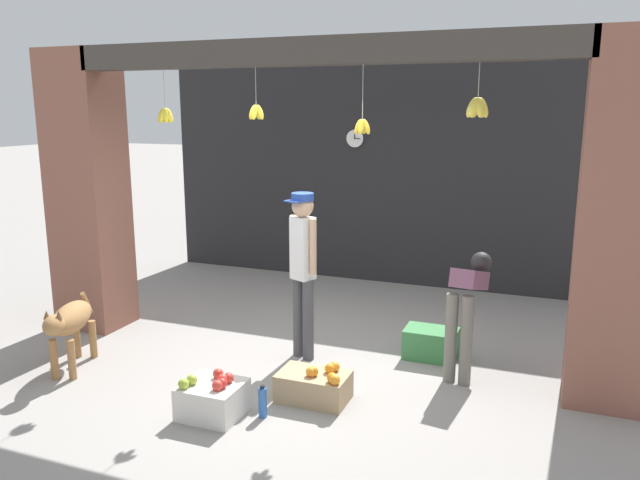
{
  "coord_description": "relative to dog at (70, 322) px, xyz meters",
  "views": [
    {
      "loc": [
        2.16,
        -5.15,
        2.45
      ],
      "look_at": [
        0.0,
        0.48,
        1.16
      ],
      "focal_mm": 35.0,
      "sensor_mm": 36.0,
      "label": 1
    }
  ],
  "objects": [
    {
      "name": "shopkeeper",
      "position": [
        1.93,
        1.06,
        0.5
      ],
      "size": [
        0.32,
        0.3,
        1.65
      ],
      "rotation": [
        0.0,
        0.0,
        2.71
      ],
      "color": "#424247",
      "rests_on": "ground_plane"
    },
    {
      "name": "water_bottle",
      "position": [
        2.09,
        -0.19,
        -0.35
      ],
      "size": [
        0.07,
        0.07,
        0.27
      ],
      "color": "#2D60AD",
      "rests_on": "ground_plane"
    },
    {
      "name": "shop_pillar_left",
      "position": [
        -0.66,
        1.12,
        1.05
      ],
      "size": [
        0.7,
        0.6,
        3.04
      ],
      "primitive_type": "cube",
      "color": "brown",
      "rests_on": "ground_plane"
    },
    {
      "name": "shop_back_wall",
      "position": [
        2.01,
        4.05,
        1.05
      ],
      "size": [
        6.64,
        0.12,
        3.04
      ],
      "primitive_type": "cube",
      "color": "#232326",
      "rests_on": "ground_plane"
    },
    {
      "name": "ground_plane",
      "position": [
        2.01,
        0.82,
        -0.48
      ],
      "size": [
        60.0,
        60.0,
        0.0
      ],
      "primitive_type": "plane",
      "color": "gray"
    },
    {
      "name": "shop_pillar_right",
      "position": [
        4.68,
        1.12,
        1.05
      ],
      "size": [
        0.7,
        0.6,
        3.04
      ],
      "primitive_type": "cube",
      "color": "brown",
      "rests_on": "ground_plane"
    },
    {
      "name": "fruit_crate_apples",
      "position": [
        1.7,
        -0.31,
        -0.33
      ],
      "size": [
        0.48,
        0.44,
        0.35
      ],
      "color": "silver",
      "rests_on": "ground_plane"
    },
    {
      "name": "wall_clock",
      "position": [
        1.5,
        3.98,
        1.54
      ],
      "size": [
        0.26,
        0.03,
        0.26
      ],
      "color": "black"
    },
    {
      "name": "produce_box_green",
      "position": [
        3.11,
        1.5,
        -0.33
      ],
      "size": [
        0.51,
        0.35,
        0.3
      ],
      "primitive_type": "cube",
      "color": "#387A42",
      "rests_on": "ground_plane"
    },
    {
      "name": "storefront_awning",
      "position": [
        2.02,
        0.94,
        2.43
      ],
      "size": [
        4.74,
        0.24,
        0.84
      ],
      "color": "#3D3833"
    },
    {
      "name": "worker_stooping",
      "position": [
        3.48,
        1.24,
        0.24
      ],
      "size": [
        0.32,
        0.82,
        1.08
      ],
      "rotation": [
        0.0,
        0.0,
        -0.14
      ],
      "color": "#6B665B",
      "rests_on": "ground_plane"
    },
    {
      "name": "fruit_crate_oranges",
      "position": [
        2.37,
        0.23,
        -0.34
      ],
      "size": [
        0.59,
        0.38,
        0.32
      ],
      "color": "tan",
      "rests_on": "ground_plane"
    },
    {
      "name": "dog",
      "position": [
        0.0,
        0.0,
        0.0
      ],
      "size": [
        0.49,
        0.95,
        0.7
      ],
      "rotation": [
        0.0,
        0.0,
        -1.23
      ],
      "color": "#9E7042",
      "rests_on": "ground_plane"
    }
  ]
}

